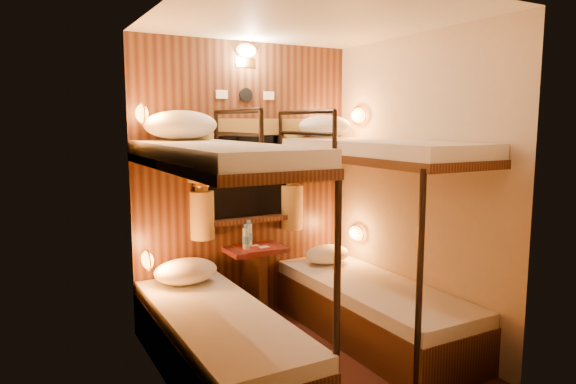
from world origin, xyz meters
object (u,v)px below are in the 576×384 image
bunk_left (218,297)px  table (256,274)px  bunk_right (372,270)px  bottle_left (246,239)px  bottle_right (248,235)px

bunk_left → table: bunk_left is taller
bunk_left → table: size_ratio=2.90×
bunk_right → bottle_left: size_ratio=8.80×
bottle_right → bunk_right: bearing=-51.1°
table → bottle_right: (-0.04, 0.07, 0.34)m
bottle_left → bunk_right: bearing=-45.3°
bunk_left → bottle_left: bunk_left is taller
bunk_left → bottle_right: bunk_left is taller
bunk_right → bottle_right: (-0.68, 0.85, 0.19)m
table → bottle_left: (-0.10, -0.03, 0.33)m
table → bottle_left: bearing=-165.2°
bunk_left → bottle_left: (0.55, 0.75, 0.18)m
bunk_left → bottle_right: bearing=54.1°
bunk_right → bottle_right: bunk_right is taller
bottle_left → bottle_right: bearing=55.2°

